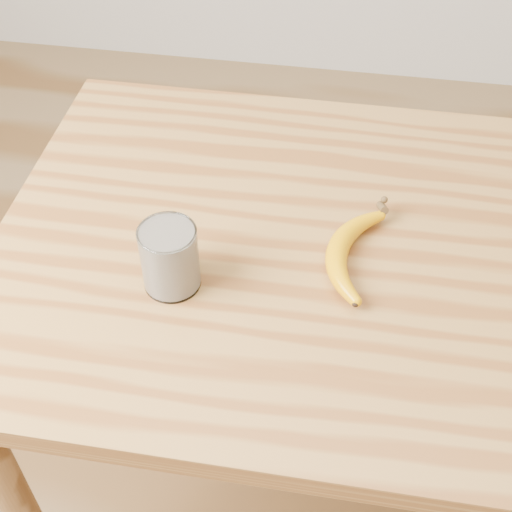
# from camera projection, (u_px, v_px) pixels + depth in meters

# --- Properties ---
(table) EXTENTS (1.20, 0.80, 0.90)m
(table) POSITION_uv_depth(u_px,v_px,m) (361.00, 303.00, 1.22)
(table) COLOR olive
(table) RESTS_ON ground
(smoothie_glass) EXTENTS (0.09, 0.09, 0.11)m
(smoothie_glass) POSITION_uv_depth(u_px,v_px,m) (170.00, 258.00, 1.03)
(smoothie_glass) COLOR white
(smoothie_glass) RESTS_ON table
(banana) EXTENTS (0.14, 0.29, 0.03)m
(banana) POSITION_uv_depth(u_px,v_px,m) (337.00, 249.00, 1.10)
(banana) COLOR #D68E00
(banana) RESTS_ON table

